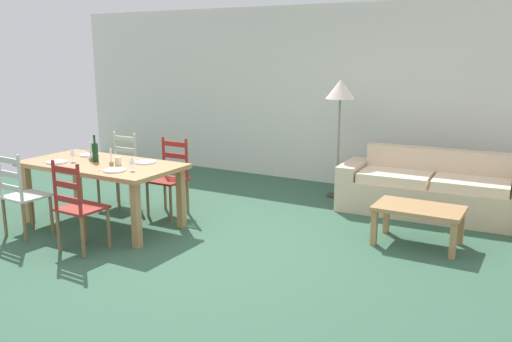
% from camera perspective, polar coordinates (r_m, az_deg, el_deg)
% --- Properties ---
extents(ground_plane, '(9.60, 9.60, 0.02)m').
position_cam_1_polar(ground_plane, '(5.76, -5.62, -8.00)').
color(ground_plane, '#345B44').
extents(wall_far, '(9.60, 0.16, 2.70)m').
position_cam_1_polar(wall_far, '(8.32, 7.48, 7.99)').
color(wall_far, silver).
rests_on(wall_far, ground_plane).
extents(dining_table, '(1.90, 0.96, 0.75)m').
position_cam_1_polar(dining_table, '(6.46, -16.15, 0.09)').
color(dining_table, '#AD8051').
rests_on(dining_table, ground_plane).
extents(dining_chair_near_left, '(0.44, 0.42, 0.96)m').
position_cam_1_polar(dining_chair_near_left, '(6.40, -23.73, -2.32)').
color(dining_chair_near_left, beige).
rests_on(dining_chair_near_left, ground_plane).
extents(dining_chair_near_right, '(0.43, 0.42, 0.96)m').
position_cam_1_polar(dining_chair_near_right, '(5.71, -18.48, -3.63)').
color(dining_chair_near_right, maroon).
rests_on(dining_chair_near_right, ground_plane).
extents(dining_chair_far_left, '(0.43, 0.41, 0.96)m').
position_cam_1_polar(dining_chair_far_left, '(7.30, -14.34, 0.12)').
color(dining_chair_far_left, beige).
rests_on(dining_chair_far_left, ground_plane).
extents(dining_chair_far_right, '(0.42, 0.40, 0.96)m').
position_cam_1_polar(dining_chair_far_right, '(6.76, -9.19, -0.65)').
color(dining_chair_far_right, maroon).
rests_on(dining_chair_far_right, ground_plane).
extents(dinner_plate_near_left, '(0.24, 0.24, 0.02)m').
position_cam_1_polar(dinner_plate_near_left, '(6.61, -20.48, 0.91)').
color(dinner_plate_near_left, white).
rests_on(dinner_plate_near_left, dining_table).
extents(fork_near_left, '(0.03, 0.17, 0.01)m').
position_cam_1_polar(fork_near_left, '(6.73, -21.30, 0.98)').
color(fork_near_left, silver).
rests_on(fork_near_left, dining_table).
extents(dinner_plate_near_right, '(0.24, 0.24, 0.02)m').
position_cam_1_polar(dinner_plate_near_right, '(5.96, -14.88, 0.06)').
color(dinner_plate_near_right, white).
rests_on(dinner_plate_near_right, dining_table).
extents(fork_near_right, '(0.02, 0.17, 0.01)m').
position_cam_1_polar(fork_near_right, '(6.06, -15.89, 0.16)').
color(fork_near_right, silver).
rests_on(fork_near_right, dining_table).
extents(dinner_plate_far_left, '(0.24, 0.24, 0.02)m').
position_cam_1_polar(dinner_plate_far_left, '(6.93, -17.34, 1.65)').
color(dinner_plate_far_left, white).
rests_on(dinner_plate_far_left, dining_table).
extents(fork_far_left, '(0.03, 0.17, 0.01)m').
position_cam_1_polar(fork_far_left, '(7.04, -18.17, 1.71)').
color(fork_far_left, silver).
rests_on(fork_far_left, dining_table).
extents(dinner_plate_far_right, '(0.24, 0.24, 0.02)m').
position_cam_1_polar(dinner_plate_far_right, '(6.31, -11.72, 0.93)').
color(dinner_plate_far_right, white).
rests_on(dinner_plate_far_right, dining_table).
extents(fork_far_right, '(0.02, 0.17, 0.01)m').
position_cam_1_polar(fork_far_right, '(6.41, -12.73, 1.01)').
color(fork_far_right, silver).
rests_on(fork_far_right, dining_table).
extents(wine_bottle, '(0.07, 0.07, 0.32)m').
position_cam_1_polar(wine_bottle, '(6.50, -16.79, 1.96)').
color(wine_bottle, '#143819').
rests_on(wine_bottle, dining_table).
extents(wine_glass_near_left, '(0.06, 0.06, 0.16)m').
position_cam_1_polar(wine_glass_near_left, '(6.57, -19.00, 1.86)').
color(wine_glass_near_left, white).
rests_on(wine_glass_near_left, dining_table).
extents(wine_glass_near_right, '(0.06, 0.06, 0.16)m').
position_cam_1_polar(wine_glass_near_right, '(5.90, -13.12, 1.06)').
color(wine_glass_near_right, white).
rests_on(wine_glass_near_right, dining_table).
extents(wine_glass_far_left, '(0.06, 0.06, 0.16)m').
position_cam_1_polar(wine_glass_far_left, '(6.73, -17.34, 2.21)').
color(wine_glass_far_left, white).
rests_on(wine_glass_far_left, dining_table).
extents(coffee_cup_primary, '(0.07, 0.07, 0.09)m').
position_cam_1_polar(coffee_cup_primary, '(6.27, -14.51, 1.04)').
color(coffee_cup_primary, beige).
rests_on(coffee_cup_primary, dining_table).
extents(candle_tall, '(0.05, 0.05, 0.22)m').
position_cam_1_polar(candle_tall, '(6.58, -17.20, 1.55)').
color(candle_tall, '#998C66').
rests_on(candle_tall, dining_table).
extents(candle_short, '(0.05, 0.05, 0.19)m').
position_cam_1_polar(candle_short, '(6.27, -15.21, 1.06)').
color(candle_short, '#998C66').
rests_on(candle_short, dining_table).
extents(couch, '(2.31, 0.91, 0.80)m').
position_cam_1_polar(couch, '(7.08, 18.36, -2.08)').
color(couch, beige).
rests_on(couch, ground_plane).
extents(coffee_table, '(0.90, 0.56, 0.42)m').
position_cam_1_polar(coffee_table, '(5.89, 16.97, -4.27)').
color(coffee_table, '#AD8051').
rests_on(coffee_table, ground_plane).
extents(standing_lamp, '(0.40, 0.40, 1.64)m').
position_cam_1_polar(standing_lamp, '(7.43, 8.97, 7.86)').
color(standing_lamp, '#332D28').
rests_on(standing_lamp, ground_plane).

